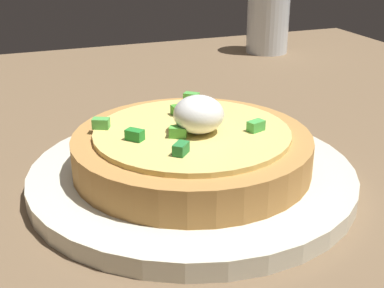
{
  "coord_description": "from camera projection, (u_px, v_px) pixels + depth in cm",
  "views": [
    {
      "loc": [
        -7.07,
        -47.93,
        21.73
      ],
      "look_at": [
        6.43,
        -12.22,
        5.57
      ],
      "focal_mm": 50.1,
      "sensor_mm": 36.0,
      "label": 1
    }
  ],
  "objects": [
    {
      "name": "dining_table",
      "position": [
        85.0,
        150.0,
        0.52
      ],
      "size": [
        111.51,
        78.7,
        2.12
      ],
      "primitive_type": "cube",
      "color": "brown",
      "rests_on": "ground"
    },
    {
      "name": "plate",
      "position": [
        192.0,
        176.0,
        0.43
      ],
      "size": [
        25.55,
        25.55,
        1.45
      ],
      "primitive_type": "cylinder",
      "color": "silver",
      "rests_on": "dining_table"
    },
    {
      "name": "pizza",
      "position": [
        192.0,
        148.0,
        0.42
      ],
      "size": [
        18.54,
        18.54,
        6.01
      ],
      "color": "#B98242",
      "rests_on": "plate"
    },
    {
      "name": "cup_near",
      "position": [
        268.0,
        19.0,
        0.83
      ],
      "size": [
        6.48,
        6.48,
        11.61
      ],
      "color": "silver",
      "rests_on": "dining_table"
    }
  ]
}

